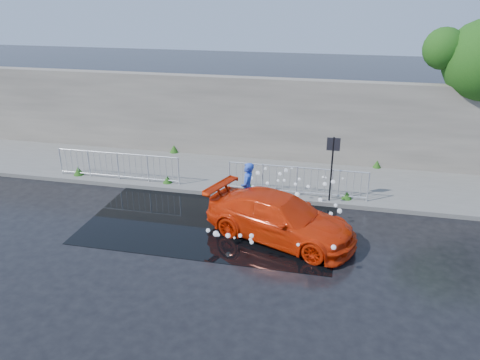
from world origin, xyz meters
name	(u,v)px	position (x,y,z in m)	size (l,w,h in m)	color
ground	(189,233)	(0.00, 0.00, 0.00)	(90.00, 90.00, 0.00)	black
pavement	(227,174)	(0.00, 5.00, 0.07)	(30.00, 4.00, 0.15)	#5E5D59
curb	(214,193)	(0.00, 3.00, 0.08)	(30.00, 0.25, 0.16)	#5E5D59
retaining_wall	(239,117)	(0.00, 7.20, 1.90)	(30.00, 0.60, 3.50)	#645E54
puddle	(213,220)	(0.50, 1.00, 0.01)	(8.00, 5.00, 0.01)	black
sign_post	(332,159)	(4.20, 3.10, 1.72)	(0.45, 0.06, 2.50)	black
railing_left	(118,165)	(-4.00, 3.35, 0.74)	(5.05, 0.05, 1.10)	silver
railing_right	(297,180)	(3.00, 3.35, 0.74)	(5.05, 0.05, 1.10)	silver
weeds	(219,172)	(-0.24, 4.51, 0.32)	(12.17, 3.93, 0.40)	#1B4111
water_spray	(287,205)	(2.89, 1.34, 0.66)	(3.58, 5.41, 1.10)	white
red_car	(280,218)	(2.83, 0.33, 0.68)	(1.92, 4.72, 1.37)	red
person	(247,189)	(1.50, 1.80, 0.91)	(0.66, 0.43, 1.82)	blue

